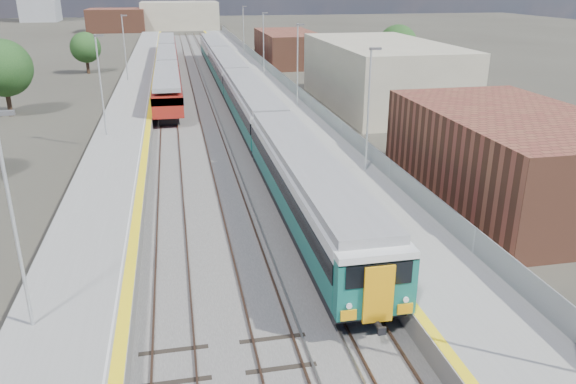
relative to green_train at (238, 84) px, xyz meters
name	(u,v)px	position (x,y,z in m)	size (l,w,h in m)	color
ground	(221,102)	(-1.50, 2.92, -2.30)	(320.00, 320.00, 0.00)	#47443A
ballast_bed	(199,98)	(-3.75, 5.42, -2.27)	(10.50, 155.00, 0.06)	#565451
tracks	(203,94)	(-3.15, 7.09, -2.19)	(8.96, 160.00, 0.17)	#4C3323
platform_right	(266,91)	(3.78, 5.41, -1.76)	(4.70, 155.00, 8.52)	slate
platform_left	(135,96)	(-10.55, 5.41, -1.78)	(4.30, 155.00, 8.52)	slate
green_train	(238,84)	(0.00, 0.00, 0.00)	(2.96, 82.43, 3.26)	black
red_train	(167,63)	(-7.00, 19.53, -0.23)	(2.77, 56.17, 3.49)	black
tree_b	(3,68)	(-21.85, 0.14, 2.24)	(5.32, 5.32, 7.21)	#382619
tree_c	(86,48)	(-17.94, 26.31, 1.24)	(4.16, 4.16, 5.63)	#382619
tree_d	(397,45)	(22.34, 13.19, 2.08)	(5.14, 5.14, 6.96)	#382619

